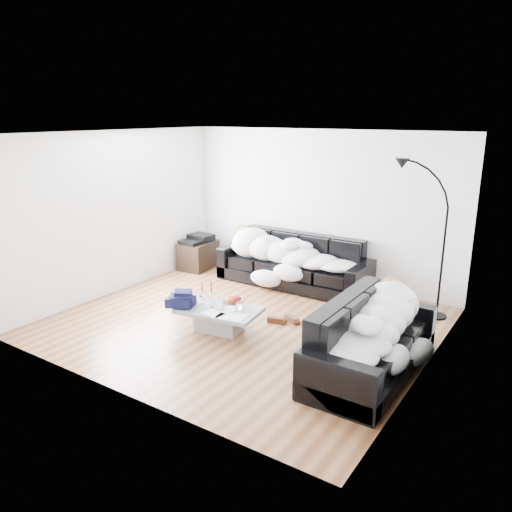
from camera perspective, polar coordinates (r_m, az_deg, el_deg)
The scene contains 24 objects.
ground at distance 7.13m, azimuth -1.34°, elevation -7.53°, with size 5.00×5.00×0.00m, color brown.
wall_back at distance 8.62m, azimuth 7.21°, elevation 5.55°, with size 5.00×0.02×2.60m, color silver.
wall_left at distance 8.38m, azimuth -15.64°, elevation 4.77°, with size 0.02×4.50×2.60m, color silver.
wall_right at distance 5.71m, azimuth 19.61°, elevation -0.67°, with size 0.02×4.50×2.60m, color silver.
ceiling at distance 6.54m, azimuth -1.50°, elevation 13.84°, with size 5.00×5.00×0.00m, color white.
sofa_back at distance 8.49m, azimuth 4.29°, elevation -0.59°, with size 2.61×0.91×0.85m, color black.
sofa_right at distance 5.83m, azimuth 13.16°, elevation -9.07°, with size 2.07×0.89×0.84m, color black.
sleeper_back at distance 8.39m, azimuth 4.15°, elevation 0.73°, with size 2.21×0.76×0.44m, color white, non-canonical shape.
sleeper_right at distance 5.74m, azimuth 13.30°, elevation -7.10°, with size 1.77×0.75×0.43m, color white, non-canonical shape.
teal_cushion at distance 6.30m, azimuth 14.90°, elevation -4.31°, with size 0.36×0.30×0.20m, color #0E5468.
coffee_table at distance 6.82m, azimuth -4.25°, elevation -7.26°, with size 1.09×0.64×0.32m, color #939699.
fruit_bowl at distance 6.75m, azimuth -2.65°, elevation -5.19°, with size 0.28×0.28×0.18m, color white.
wine_glass_a at distance 6.92m, azimuth -5.01°, elevation -4.81°, with size 0.06×0.06×0.15m, color white.
wine_glass_b at distance 6.88m, azimuth -6.24°, elevation -4.85°, with size 0.07×0.07×0.18m, color white.
wine_glass_c at distance 6.78m, azimuth -5.10°, elevation -5.16°, with size 0.07×0.07×0.18m, color white.
candle_left at distance 7.09m, azimuth -6.17°, elevation -3.95°, with size 0.04×0.04×0.24m, color maroon.
candle_right at distance 7.11m, azimuth -5.13°, elevation -3.87°, with size 0.04×0.04×0.24m, color maroon.
newspaper_a at distance 6.50m, azimuth -2.76°, elevation -6.84°, with size 0.37×0.28×0.01m, color silver.
newspaper_b at distance 6.59m, azimuth -4.92°, elevation -6.55°, with size 0.28×0.20×0.01m, color silver.
navy_jacket at distance 6.82m, azimuth -8.34°, elevation -4.33°, with size 0.39×0.32×0.19m, color black, non-canonical shape.
shoes at distance 7.10m, azimuth 3.14°, elevation -7.24°, with size 0.41×0.29×0.09m, color #472311, non-canonical shape.
av_cabinet at distance 9.53m, azimuth -6.62°, elevation 0.12°, with size 0.51×0.74×0.51m, color black.
stereo at distance 9.45m, azimuth -6.68°, elevation 1.99°, with size 0.44×0.34×0.13m, color black.
floor_lamp at distance 7.45m, azimuth 20.62°, elevation 0.51°, with size 0.72×0.29×1.98m, color black, non-canonical shape.
Camera 1 is at (3.75, -5.36, 2.85)m, focal length 35.00 mm.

